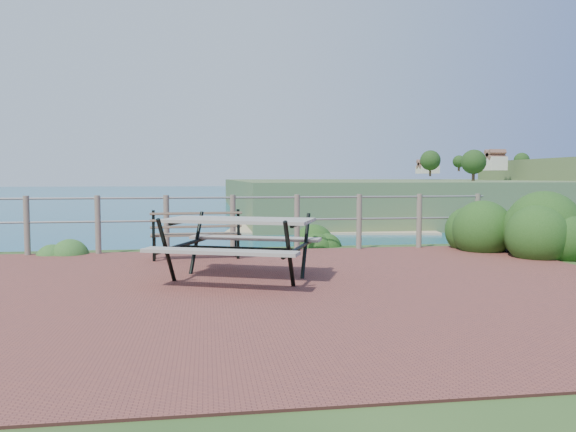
% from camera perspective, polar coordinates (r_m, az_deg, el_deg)
% --- Properties ---
extents(ground, '(10.00, 7.00, 0.12)m').
position_cam_1_polar(ground, '(6.72, -4.24, -7.48)').
color(ground, brown).
rests_on(ground, ground).
extents(ocean, '(1200.00, 1200.00, 0.00)m').
position_cam_1_polar(ocean, '(206.57, -8.19, 3.59)').
color(ocean, '#15727E').
rests_on(ocean, ground).
extents(safety_railing, '(9.40, 0.10, 1.00)m').
position_cam_1_polar(safety_railing, '(9.96, -5.63, -0.41)').
color(safety_railing, '#6B5B4C').
rests_on(safety_railing, ground).
extents(picnic_table, '(2.01, 1.52, 0.78)m').
position_cam_1_polar(picnic_table, '(7.19, -5.03, -2.67)').
color(picnic_table, gray).
rests_on(picnic_table, ground).
extents(park_bench, '(1.44, 0.44, 0.80)m').
position_cam_1_polar(park_bench, '(9.11, -9.33, -1.11)').
color(park_bench, brown).
rests_on(park_bench, ground).
extents(shrub_right_front, '(1.28, 1.28, 1.82)m').
position_cam_1_polar(shrub_right_front, '(10.17, 25.16, -3.93)').
color(shrub_right_front, '#1C4314').
rests_on(shrub_right_front, ground).
extents(shrub_right_edge, '(1.17, 1.17, 1.67)m').
position_cam_1_polar(shrub_right_edge, '(11.05, 19.32, -3.17)').
color(shrub_right_edge, '#1C4314').
rests_on(shrub_right_edge, ground).
extents(shrub_lip_west, '(0.70, 0.70, 0.42)m').
position_cam_1_polar(shrub_lip_west, '(10.54, -21.70, -3.56)').
color(shrub_lip_west, '#255520').
rests_on(shrub_lip_west, ground).
extents(shrub_lip_east, '(0.83, 0.83, 0.60)m').
position_cam_1_polar(shrub_lip_east, '(11.03, 3.58, -2.96)').
color(shrub_lip_east, '#1C4314').
rests_on(shrub_lip_east, ground).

